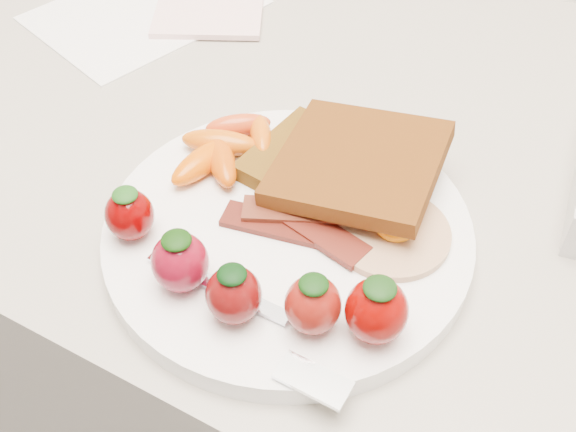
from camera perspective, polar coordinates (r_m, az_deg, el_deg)
The scene contains 10 objects.
counter at distance 0.98m, azimuth 5.22°, elevation -14.24°, with size 2.00×0.60×0.90m, color gray.
plate at distance 0.53m, azimuth 0.00°, elevation -1.41°, with size 0.27×0.27×0.02m, color white.
toast_lower at distance 0.56m, azimuth 2.00°, elevation 4.17°, with size 0.09×0.09×0.01m, color #3B2309.
toast_upper at distance 0.54m, azimuth 5.59°, elevation 4.21°, with size 0.12×0.12×0.01m, color #4E1A06.
fried_egg at distance 0.52m, azimuth 8.22°, elevation -1.16°, with size 0.11×0.11×0.02m.
bacon_strips at distance 0.52m, azimuth 1.03°, elevation -0.43°, with size 0.11×0.07×0.01m.
baby_carrots at distance 0.57m, azimuth -4.96°, elevation 5.47°, with size 0.08×0.11×0.02m.
strawberries at distance 0.47m, azimuth -2.91°, elevation -4.93°, with size 0.22×0.07×0.05m.
fork at distance 0.47m, azimuth -2.33°, elevation -8.70°, with size 0.17×0.05×0.00m.
paper_sheet at distance 0.81m, azimuth -11.21°, elevation 15.67°, with size 0.16×0.22×0.00m, color white.
Camera 1 is at (0.16, 1.24, 1.30)m, focal length 45.00 mm.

